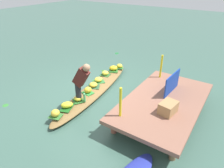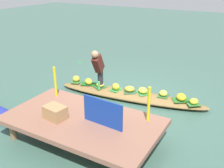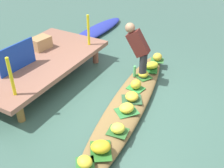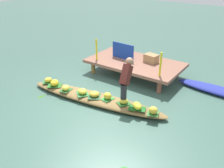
# 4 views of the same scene
# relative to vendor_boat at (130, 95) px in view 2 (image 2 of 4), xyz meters

# --- Properties ---
(canal_water) EXTENTS (40.00, 40.00, 0.00)m
(canal_water) POSITION_rel_vendor_boat_xyz_m (0.00, 0.00, -0.09)
(canal_water) COLOR #3A5C4F
(canal_water) RESTS_ON ground
(dock_platform) EXTENTS (3.20, 1.80, 0.49)m
(dock_platform) POSITION_rel_vendor_boat_xyz_m (-0.01, 2.26, 0.33)
(dock_platform) COLOR #895B49
(dock_platform) RESTS_ON ground
(vendor_boat) EXTENTS (4.33, 1.22, 0.19)m
(vendor_boat) POSITION_rel_vendor_boat_xyz_m (0.00, 0.00, 0.00)
(vendor_boat) COLOR olive
(vendor_boat) RESTS_ON ground
(leaf_mat_0) EXTENTS (0.53, 0.50, 0.01)m
(leaf_mat_0) POSITION_rel_vendor_boat_xyz_m (-1.38, -0.21, 0.10)
(leaf_mat_0) COLOR #276522
(leaf_mat_0) RESTS_ON vendor_boat
(banana_bunch_0) EXTENTS (0.37, 0.39, 0.18)m
(banana_bunch_0) POSITION_rel_vendor_boat_xyz_m (-1.38, -0.21, 0.19)
(banana_bunch_0) COLOR gold
(banana_bunch_0) RESTS_ON vendor_boat
(leaf_mat_1) EXTENTS (0.40, 0.42, 0.01)m
(leaf_mat_1) POSITION_rel_vendor_boat_xyz_m (0.91, 0.10, 0.10)
(leaf_mat_1) COLOR #2A6126
(leaf_mat_1) RESTS_ON vendor_boat
(banana_bunch_1) EXTENTS (0.25, 0.24, 0.14)m
(banana_bunch_1) POSITION_rel_vendor_boat_xyz_m (0.91, 0.10, 0.17)
(banana_bunch_1) COLOR gold
(banana_bunch_1) RESTS_ON vendor_boat
(leaf_mat_2) EXTENTS (0.42, 0.41, 0.01)m
(leaf_mat_2) POSITION_rel_vendor_boat_xyz_m (-1.72, -0.15, 0.10)
(leaf_mat_2) COLOR #2F6E2F
(leaf_mat_2) RESTS_ON vendor_boat
(banana_bunch_2) EXTENTS (0.26, 0.28, 0.15)m
(banana_bunch_2) POSITION_rel_vendor_boat_xyz_m (-1.72, -0.15, 0.17)
(banana_bunch_2) COLOR yellow
(banana_bunch_2) RESTS_ON vendor_boat
(leaf_mat_3) EXTENTS (0.51, 0.40, 0.01)m
(leaf_mat_3) POSITION_rel_vendor_boat_xyz_m (1.33, 0.08, 0.10)
(leaf_mat_3) COLOR #1C5C1E
(leaf_mat_3) RESTS_ON vendor_boat
(banana_bunch_3) EXTENTS (0.37, 0.36, 0.16)m
(banana_bunch_3) POSITION_rel_vendor_boat_xyz_m (1.33, 0.08, 0.18)
(banana_bunch_3) COLOR yellow
(banana_bunch_3) RESTS_ON vendor_boat
(leaf_mat_4) EXTENTS (0.49, 0.48, 0.01)m
(leaf_mat_4) POSITION_rel_vendor_boat_xyz_m (-0.34, -0.12, 0.10)
(leaf_mat_4) COLOR #317638
(leaf_mat_4) RESTS_ON vendor_boat
(banana_bunch_4) EXTENTS (0.35, 0.34, 0.16)m
(banana_bunch_4) POSITION_rel_vendor_boat_xyz_m (-0.34, -0.12, 0.18)
(banana_bunch_4) COLOR yellow
(banana_bunch_4) RESTS_ON vendor_boat
(leaf_mat_5) EXTENTS (0.31, 0.37, 0.01)m
(leaf_mat_5) POSITION_rel_vendor_boat_xyz_m (-0.89, -0.23, 0.10)
(leaf_mat_5) COLOR #2D602B
(leaf_mat_5) RESTS_ON vendor_boat
(banana_bunch_5) EXTENTS (0.30, 0.31, 0.15)m
(banana_bunch_5) POSITION_rel_vendor_boat_xyz_m (-0.89, -0.23, 0.18)
(banana_bunch_5) COLOR #F7E742
(banana_bunch_5) RESTS_ON vendor_boat
(leaf_mat_6) EXTENTS (0.31, 0.36, 0.01)m
(leaf_mat_6) POSITION_rel_vendor_boat_xyz_m (0.42, 0.05, 0.10)
(leaf_mat_6) COLOR #2E8637
(leaf_mat_6) RESTS_ON vendor_boat
(banana_bunch_6) EXTENTS (0.28, 0.26, 0.19)m
(banana_bunch_6) POSITION_rel_vendor_boat_xyz_m (0.42, 0.05, 0.19)
(banana_bunch_6) COLOR gold
(banana_bunch_6) RESTS_ON vendor_boat
(leaf_mat_7) EXTENTS (0.47, 0.49, 0.01)m
(leaf_mat_7) POSITION_rel_vendor_boat_xyz_m (0.03, -0.05, 0.10)
(leaf_mat_7) COLOR #2C5533
(leaf_mat_7) RESTS_ON vendor_boat
(banana_bunch_7) EXTENTS (0.33, 0.32, 0.15)m
(banana_bunch_7) POSITION_rel_vendor_boat_xyz_m (0.03, -0.05, 0.17)
(banana_bunch_7) COLOR gold
(banana_bunch_7) RESTS_ON vendor_boat
(leaf_mat_8) EXTENTS (0.35, 0.38, 0.01)m
(leaf_mat_8) POSITION_rel_vendor_boat_xyz_m (1.77, 0.11, 0.10)
(leaf_mat_8) COLOR #377131
(leaf_mat_8) RESTS_ON vendor_boat
(banana_bunch_8) EXTENTS (0.26, 0.26, 0.19)m
(banana_bunch_8) POSITION_rel_vendor_boat_xyz_m (1.77, 0.11, 0.19)
(banana_bunch_8) COLOR gold
(banana_bunch_8) RESTS_ON vendor_boat
(vendor_person) EXTENTS (0.25, 0.55, 1.18)m
(vendor_person) POSITION_rel_vendor_boat_xyz_m (0.88, 0.24, 0.77)
(vendor_person) COLOR #28282D
(vendor_person) RESTS_ON vendor_boat
(water_bottle) EXTENTS (0.06, 0.06, 0.25)m
(water_bottle) POSITION_rel_vendor_boat_xyz_m (0.84, 0.28, 0.22)
(water_bottle) COLOR #53AF65
(water_bottle) RESTS_ON vendor_boat
(market_banner) EXTENTS (0.89, 0.09, 0.55)m
(market_banner) POSITION_rel_vendor_boat_xyz_m (-0.51, 2.26, 0.67)
(market_banner) COLOR #153797
(market_banner) RESTS_ON dock_platform
(railing_post_west) EXTENTS (0.06, 0.06, 0.74)m
(railing_post_west) POSITION_rel_vendor_boat_xyz_m (-1.21, 1.66, 0.76)
(railing_post_west) COLOR yellow
(railing_post_west) RESTS_ON dock_platform
(railing_post_east) EXTENTS (0.06, 0.06, 0.74)m
(railing_post_east) POSITION_rel_vendor_boat_xyz_m (1.19, 1.66, 0.76)
(railing_post_east) COLOR yellow
(railing_post_east) RESTS_ON dock_platform
(produce_crate) EXTENTS (0.48, 0.38, 0.27)m
(produce_crate) POSITION_rel_vendor_boat_xyz_m (0.46, 2.53, 0.53)
(produce_crate) COLOR #A57B4D
(produce_crate) RESTS_ON dock_platform
(drifting_plant_0) EXTENTS (0.12, 0.26, 0.01)m
(drifting_plant_0) POSITION_rel_vendor_boat_xyz_m (-1.45, -0.70, -0.09)
(drifting_plant_0) COLOR #336919
(drifting_plant_0) RESTS_ON ground
(drifting_plant_1) EXTENTS (0.25, 0.25, 0.01)m
(drifting_plant_1) POSITION_rel_vendor_boat_xyz_m (2.07, -1.70, -0.09)
(drifting_plant_1) COLOR #317B31
(drifting_plant_1) RESTS_ON ground
(drifting_plant_3) EXTENTS (0.23, 0.21, 0.01)m
(drifting_plant_3) POSITION_rel_vendor_boat_xyz_m (3.17, -1.96, -0.09)
(drifting_plant_3) COLOR #268948
(drifting_plant_3) RESTS_ON ground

